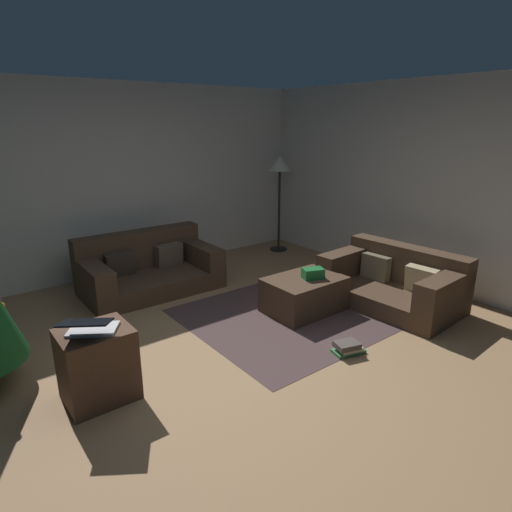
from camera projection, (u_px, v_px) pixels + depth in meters
name	position (u px, v px, depth m)	size (l,w,h in m)	color
ground_plane	(243.00, 364.00, 3.86)	(6.40, 6.40, 0.00)	#93704C
rear_partition	(105.00, 182.00, 5.84)	(6.40, 0.12, 2.60)	beige
corner_partition	(447.00, 188.00, 5.31)	(0.12, 6.40, 2.60)	beige
couch_left	(148.00, 269.00, 5.55)	(1.68, 0.96, 0.72)	#473323
couch_right	(395.00, 282.00, 5.10)	(1.00, 1.57, 0.66)	#473323
ottoman	(304.00, 294.00, 4.91)	(0.86, 0.61, 0.40)	#473323
gift_box	(313.00, 273.00, 4.83)	(0.23, 0.15, 0.12)	#19662D
tv_remote	(318.00, 276.00, 4.87)	(0.05, 0.16, 0.02)	black
side_table	(98.00, 365.00, 3.32)	(0.52, 0.44, 0.58)	#4C3323
laptop	(90.00, 327.00, 3.16)	(0.50, 0.51, 0.17)	silver
book_stack	(348.00, 348.00, 4.03)	(0.33, 0.23, 0.12)	#387A47
corner_lamp	(280.00, 170.00, 6.93)	(0.36, 0.36, 1.57)	black
area_rug	(304.00, 310.00, 4.97)	(2.60, 2.00, 0.01)	#473434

